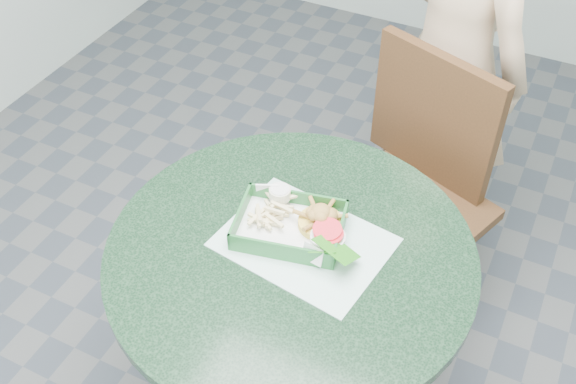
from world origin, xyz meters
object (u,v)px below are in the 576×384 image
at_px(cafe_table, 290,296).
at_px(sauce_ramekin, 288,198).
at_px(food_basket, 290,233).
at_px(crab_sandwich, 321,227).
at_px(dining_chair, 416,177).
at_px(diner_person, 452,51).

relative_size(cafe_table, sauce_ramekin, 16.26).
distance_m(food_basket, crab_sandwich, 0.08).
height_order(dining_chair, diner_person, diner_person).
relative_size(crab_sandwich, sauce_ramekin, 1.97).
height_order(cafe_table, food_basket, food_basket).
bearing_deg(crab_sandwich, cafe_table, -120.15).
relative_size(dining_chair, food_basket, 3.48).
xyz_separation_m(cafe_table, diner_person, (0.12, 0.98, 0.25)).
bearing_deg(crab_sandwich, sauce_ramekin, 154.56).
bearing_deg(cafe_table, diner_person, 82.96).
bearing_deg(crab_sandwich, diner_person, 85.21).
relative_size(diner_person, food_basket, 6.20).
distance_m(cafe_table, food_basket, 0.20).
bearing_deg(sauce_ramekin, diner_person, 76.92).
distance_m(crab_sandwich, sauce_ramekin, 0.13).
xyz_separation_m(dining_chair, sauce_ramekin, (-0.22, -0.52, 0.27)).
distance_m(dining_chair, sauce_ramekin, 0.62).
height_order(cafe_table, crab_sandwich, crab_sandwich).
bearing_deg(diner_person, sauce_ramekin, 98.94).
xyz_separation_m(dining_chair, crab_sandwich, (-0.10, -0.58, 0.27)).
xyz_separation_m(diner_person, food_basket, (-0.15, -0.93, -0.06)).
distance_m(food_basket, sauce_ramekin, 0.10).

